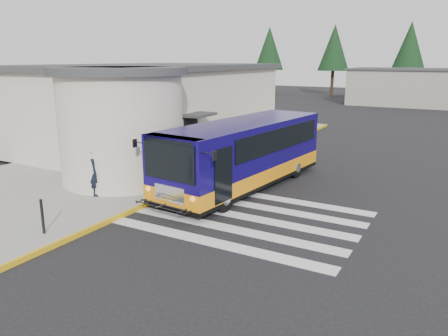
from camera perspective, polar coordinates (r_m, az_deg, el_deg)
The scene contains 9 objects.
ground at distance 15.67m, azimuth 5.39°, elevation -5.73°, with size 140.00×140.00×0.00m, color black.
sidewalk at distance 23.59m, azimuth -10.76°, elevation 1.07°, with size 10.00×34.00×0.15m, color gray.
curb_strip at distance 20.81m, azimuth -0.26°, elevation -0.41°, with size 0.12×34.00×0.16m, color gold.
station_building at distance 26.56m, azimuth -10.02°, elevation 8.00°, with size 12.70×18.70×4.80m.
crosswalk at distance 15.19m, azimuth 2.41°, elevation -6.30°, with size 8.00×5.35×0.01m.
transit_bus at distance 18.24m, azimuth 2.49°, elevation 1.52°, with size 4.00×10.06×2.78m.
pedestrian_a at distance 17.44m, azimuth -16.41°, elevation -0.48°, with size 0.68×0.45×1.86m, color black.
pedestrian_b at distance 17.66m, azimuth -12.15°, elevation -0.62°, with size 0.73×0.57×1.51m, color black.
bollard at distance 14.28m, azimuth -22.63°, elevation -5.85°, with size 0.09×0.09×1.08m, color black.
Camera 1 is at (5.95, -13.49, 5.30)m, focal length 35.00 mm.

